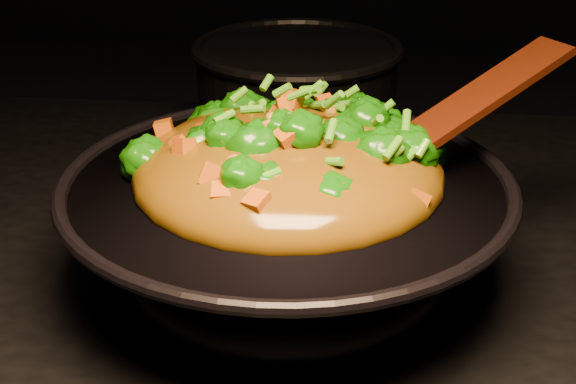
# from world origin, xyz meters

# --- Properties ---
(wok) EXTENTS (0.52, 0.52, 0.11)m
(wok) POSITION_xyz_m (-0.01, -0.05, 0.96)
(wok) COLOR black
(wok) RESTS_ON stovetop
(stir_fry) EXTENTS (0.36, 0.36, 0.10)m
(stir_fry) POSITION_xyz_m (-0.01, -0.04, 1.06)
(stir_fry) COLOR #155C06
(stir_fry) RESTS_ON wok
(spatula) EXTENTS (0.25, 0.19, 0.12)m
(spatula) POSITION_xyz_m (0.12, -0.02, 1.06)
(spatula) COLOR #371309
(spatula) RESTS_ON wok
(back_pot) EXTENTS (0.28, 0.28, 0.14)m
(back_pot) POSITION_xyz_m (-0.03, 0.29, 0.97)
(back_pot) COLOR black
(back_pot) RESTS_ON stovetop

